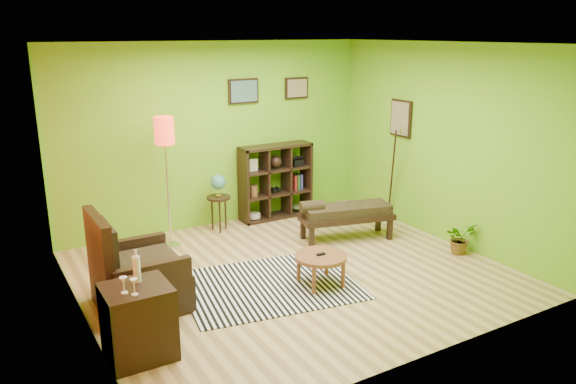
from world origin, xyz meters
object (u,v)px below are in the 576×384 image
side_cabinet (138,321)px  potted_plant (459,241)px  cube_shelf (277,181)px  bench (344,213)px  floor_lamp (165,143)px  armchair (135,278)px  coffee_table (321,259)px  globe_table (218,189)px

side_cabinet → potted_plant: 4.51m
cube_shelf → bench: bearing=-76.4°
bench → cube_shelf: bearing=103.6°
floor_lamp → cube_shelf: 2.17m
armchair → side_cabinet: bearing=-104.2°
coffee_table → bench: (1.14, 1.10, 0.07)m
armchair → side_cabinet: size_ratio=1.09×
potted_plant → bench: bearing=130.4°
armchair → bench: armchair is taller
coffee_table → armchair: bearing=164.6°
coffee_table → potted_plant: coffee_table is taller
bench → potted_plant: bearing=-49.6°
globe_table → potted_plant: size_ratio=2.04×
bench → side_cabinet: bearing=-156.1°
cube_shelf → globe_table: bearing=-173.4°
globe_table → cube_shelf: 1.08m
side_cabinet → cube_shelf: (3.11, 2.92, 0.24)m
globe_table → bench: 1.91m
globe_table → potted_plant: 3.54m
armchair → globe_table: 2.57m
bench → potted_plant: 1.64m
side_cabinet → floor_lamp: 3.01m
armchair → potted_plant: size_ratio=2.59×
coffee_table → cube_shelf: cube_shelf is taller
potted_plant → cube_shelf: bearing=117.8°
coffee_table → bench: 1.59m
armchair → cube_shelf: size_ratio=0.93×
side_cabinet → cube_shelf: 4.27m
floor_lamp → cube_shelf: (1.94, 0.40, -0.89)m
floor_lamp → bench: 2.71m
side_cabinet → bench: (3.45, 1.53, 0.05)m
cube_shelf → potted_plant: 3.00m
side_cabinet → globe_table: side_cabinet is taller
armchair → floor_lamp: size_ratio=0.60×
globe_table → potted_plant: (2.46, -2.50, -0.50)m
armchair → cube_shelf: 3.46m
floor_lamp → potted_plant: floor_lamp is taller
coffee_table → globe_table: (-0.26, 2.37, 0.34)m
side_cabinet → globe_table: bearing=53.8°
armchair → floor_lamp: bearing=58.9°
armchair → potted_plant: armchair is taller
side_cabinet → floor_lamp: size_ratio=0.55×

